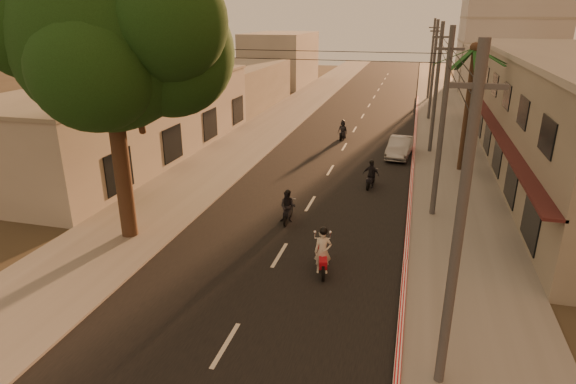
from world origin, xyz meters
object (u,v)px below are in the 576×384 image
(scooter_mid_a, at_px, (288,207))
(scooter_far_a, at_px, (343,130))
(scooter_mid_b, at_px, (371,175))
(parked_car, at_px, (400,147))
(palm_tree, at_px, (474,55))
(broadleaf_tree, at_px, (117,40))
(scooter_red, at_px, (323,252))

(scooter_mid_a, bearing_deg, scooter_far_a, 87.29)
(scooter_mid_b, relative_size, scooter_far_a, 1.06)
(parked_car, bearing_deg, scooter_far_a, 144.23)
(scooter_mid_b, xyz_separation_m, scooter_far_a, (-3.31, 10.94, -0.05))
(scooter_mid_a, distance_m, scooter_mid_b, 6.83)
(palm_tree, bearing_deg, scooter_far_a, 143.36)
(scooter_mid_a, bearing_deg, scooter_mid_b, 57.99)
(scooter_mid_b, height_order, parked_car, scooter_mid_b)
(broadleaf_tree, height_order, scooter_red, broadleaf_tree)
(broadleaf_tree, relative_size, scooter_red, 6.23)
(broadleaf_tree, relative_size, scooter_far_a, 7.50)
(scooter_mid_b, bearing_deg, scooter_red, -86.23)
(broadleaf_tree, bearing_deg, scooter_mid_a, 28.58)
(broadleaf_tree, distance_m, scooter_mid_b, 15.29)
(palm_tree, height_order, scooter_far_a, palm_tree)
(scooter_far_a, distance_m, parked_car, 6.11)
(scooter_mid_b, distance_m, parked_car, 7.08)
(broadleaf_tree, relative_size, scooter_mid_b, 7.07)
(scooter_red, bearing_deg, scooter_mid_b, 72.68)
(palm_tree, bearing_deg, scooter_red, -111.96)
(broadleaf_tree, bearing_deg, scooter_far_a, 73.18)
(broadleaf_tree, height_order, scooter_mid_b, broadleaf_tree)
(scooter_red, distance_m, scooter_mid_b, 10.33)
(broadleaf_tree, distance_m, parked_car, 20.93)
(palm_tree, distance_m, scooter_mid_a, 15.01)
(scooter_mid_b, height_order, scooter_far_a, scooter_mid_b)
(broadleaf_tree, xyz_separation_m, parked_car, (10.73, 16.20, -7.78))
(palm_tree, bearing_deg, scooter_mid_b, -138.42)
(broadleaf_tree, xyz_separation_m, scooter_far_a, (6.10, 20.18, -7.76))
(scooter_red, xyz_separation_m, scooter_far_a, (-2.50, 21.23, -0.14))
(scooter_mid_b, bearing_deg, broadleaf_tree, -127.24)
(scooter_mid_a, xyz_separation_m, scooter_mid_b, (3.36, 5.95, 0.01))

